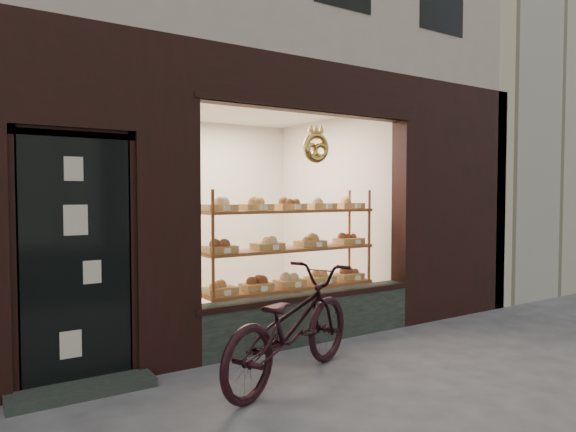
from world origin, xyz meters
TOP-DOWN VIEW (x-y plane):
  - ground at (0.00, 0.00)m, footprint 90.00×90.00m
  - neighbor_right at (9.60, 5.50)m, footprint 12.00×7.00m
  - display_shelf at (0.45, 2.55)m, footprint 2.20×0.45m
  - bicycle at (-0.38, 1.24)m, footprint 1.99×1.35m

SIDE VIEW (x-z plane):
  - ground at x=0.00m, z-range 0.00..0.00m
  - bicycle at x=-0.38m, z-range 0.00..0.99m
  - display_shelf at x=0.45m, z-range 0.02..1.72m
  - neighbor_right at x=9.60m, z-range 0.00..9.00m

